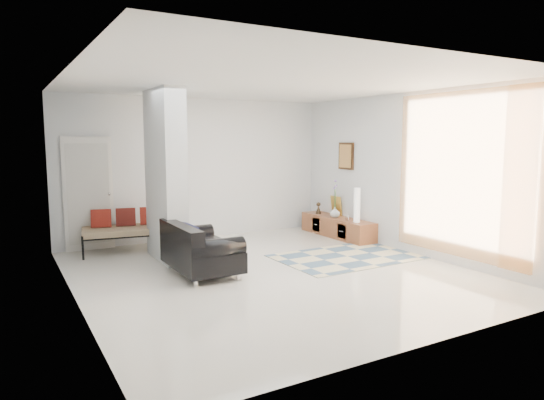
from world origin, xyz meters
TOP-DOWN VIEW (x-y plane):
  - floor at (0.00, 0.00)m, footprint 6.00×6.00m
  - ceiling at (0.00, 0.00)m, footprint 6.00×6.00m
  - wall_back at (0.00, 3.00)m, footprint 6.00×0.00m
  - wall_front at (0.00, -3.00)m, footprint 6.00×0.00m
  - wall_left at (-2.75, 0.00)m, footprint 0.00×6.00m
  - wall_right at (2.75, 0.00)m, footprint 0.00×6.00m
  - partition_column at (-1.10, 1.60)m, footprint 0.35×1.20m
  - hallway_door at (-2.10, 2.96)m, footprint 0.85×0.06m
  - curtain at (2.67, -1.15)m, footprint 0.00×2.55m
  - wall_art at (2.72, 1.70)m, footprint 0.04×0.45m
  - media_console at (2.52, 1.70)m, footprint 0.45×1.97m
  - loveseat at (-0.98, 0.51)m, footprint 0.84×1.44m
  - daybed at (-1.42, 2.48)m, footprint 1.92×1.04m
  - area_rug at (1.60, 0.20)m, footprint 2.40×1.61m
  - cylinder_lamp at (2.50, 1.06)m, footprint 0.12×0.12m
  - bronze_figurine at (2.47, 2.30)m, footprint 0.14×0.14m
  - vase at (2.47, 1.72)m, footprint 0.21×0.21m

SIDE VIEW (x-z plane):
  - floor at x=0.00m, z-range 0.00..0.00m
  - area_rug at x=1.60m, z-range 0.00..0.01m
  - media_console at x=2.52m, z-range -0.20..0.60m
  - loveseat at x=-0.98m, z-range -0.02..0.74m
  - daybed at x=-1.42m, z-range 0.03..0.80m
  - vase at x=2.47m, z-range 0.40..0.61m
  - bronze_figurine at x=2.47m, z-range 0.40..0.64m
  - cylinder_lamp at x=2.50m, z-range 0.40..1.06m
  - hallway_door at x=-2.10m, z-range 0.00..2.04m
  - partition_column at x=-1.10m, z-range 0.00..2.80m
  - wall_back at x=0.00m, z-range -1.60..4.40m
  - wall_front at x=0.00m, z-range -1.60..4.40m
  - wall_left at x=-2.75m, z-range -1.60..4.40m
  - wall_right at x=2.75m, z-range -1.60..4.40m
  - curtain at x=2.67m, z-range 0.17..2.72m
  - wall_art at x=2.72m, z-range 1.38..1.92m
  - ceiling at x=0.00m, z-range 2.80..2.80m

